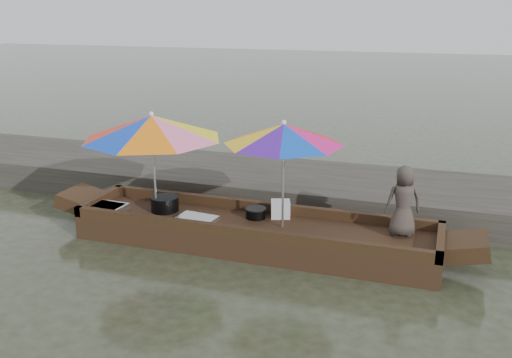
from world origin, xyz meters
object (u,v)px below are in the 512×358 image
(boat_hull, at_px, (254,235))
(supply_bag, at_px, (280,209))
(tray_scallop, at_px, (196,219))
(vendor, at_px, (403,201))
(umbrella_bow, at_px, (154,163))
(cooking_pot, at_px, (165,204))
(tray_crayfish, at_px, (107,207))
(umbrella_stern, at_px, (283,175))
(charcoal_grill, at_px, (256,213))

(boat_hull, bearing_deg, supply_bag, 52.44)
(tray_scallop, bearing_deg, vendor, 8.23)
(boat_hull, height_order, supply_bag, supply_bag)
(supply_bag, distance_m, umbrella_bow, 2.02)
(cooking_pot, distance_m, tray_crayfish, 0.91)
(umbrella_bow, relative_size, umbrella_stern, 1.26)
(cooking_pot, relative_size, umbrella_stern, 0.26)
(boat_hull, xyz_separation_m, tray_scallop, (-0.84, -0.17, 0.21))
(boat_hull, bearing_deg, umbrella_bow, 180.00)
(tray_crayfish, distance_m, umbrella_bow, 1.07)
(tray_scallop, xyz_separation_m, umbrella_bow, (-0.75, 0.17, 0.74))
(charcoal_grill, xyz_separation_m, supply_bag, (0.34, 0.14, 0.06))
(supply_bag, bearing_deg, vendor, -4.25)
(umbrella_stern, bearing_deg, umbrella_bow, 180.00)
(umbrella_bow, bearing_deg, vendor, 3.86)
(vendor, distance_m, umbrella_stern, 1.67)
(tray_crayfish, relative_size, supply_bag, 2.05)
(cooking_pot, height_order, umbrella_stern, umbrella_stern)
(boat_hull, xyz_separation_m, cooking_pot, (-1.48, 0.08, 0.29))
(vendor, height_order, umbrella_stern, umbrella_stern)
(boat_hull, xyz_separation_m, vendor, (2.07, 0.25, 0.67))
(supply_bag, bearing_deg, tray_crayfish, -167.85)
(charcoal_grill, relative_size, umbrella_stern, 0.18)
(tray_scallop, relative_size, charcoal_grill, 1.95)
(cooking_pot, bearing_deg, charcoal_grill, 6.24)
(tray_crayfish, bearing_deg, tray_scallop, 0.60)
(tray_scallop, xyz_separation_m, charcoal_grill, (0.78, 0.41, 0.04))
(cooking_pot, height_order, supply_bag, supply_bag)
(charcoal_grill, bearing_deg, tray_scallop, -152.39)
(boat_hull, distance_m, umbrella_stern, 1.04)
(tray_scallop, bearing_deg, umbrella_bow, 167.05)
(tray_crayfish, xyz_separation_m, supply_bag, (2.63, 0.57, 0.09))
(tray_crayfish, height_order, vendor, vendor)
(vendor, bearing_deg, supply_bag, -23.96)
(cooking_pot, distance_m, supply_bag, 1.80)
(charcoal_grill, distance_m, umbrella_bow, 1.71)
(supply_bag, xyz_separation_m, umbrella_stern, (0.14, -0.38, 0.65))
(charcoal_grill, bearing_deg, supply_bag, 22.38)
(umbrella_bow, bearing_deg, tray_scallop, -12.95)
(boat_hull, distance_m, supply_bag, 0.57)
(boat_hull, distance_m, umbrella_bow, 1.85)
(tray_crayfish, distance_m, vendor, 4.45)
(cooking_pot, bearing_deg, supply_bag, 9.53)
(charcoal_grill, relative_size, supply_bag, 1.06)
(tray_crayfish, xyz_separation_m, tray_scallop, (1.51, 0.02, -0.01))
(charcoal_grill, xyz_separation_m, umbrella_stern, (0.48, -0.24, 0.71))
(cooking_pot, height_order, vendor, vendor)
(tray_crayfish, distance_m, umbrella_stern, 2.88)
(supply_bag, distance_m, umbrella_stern, 0.76)
(boat_hull, bearing_deg, cooking_pot, 176.85)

